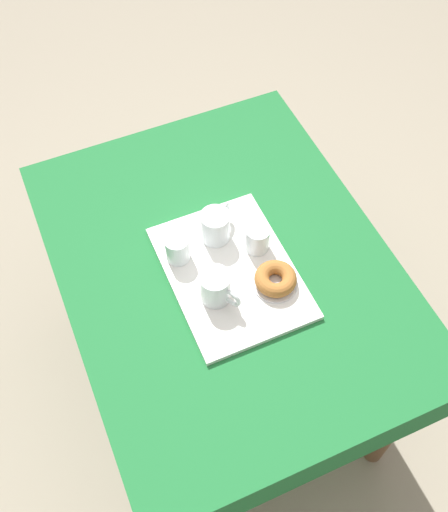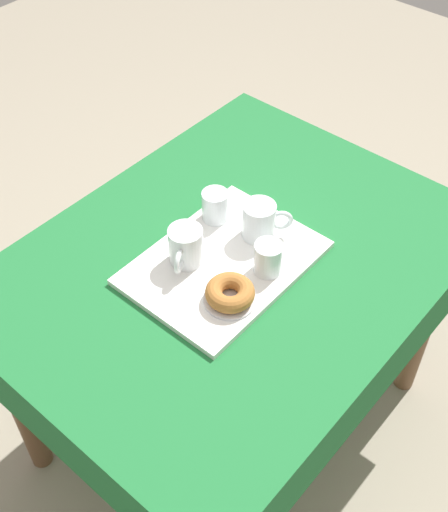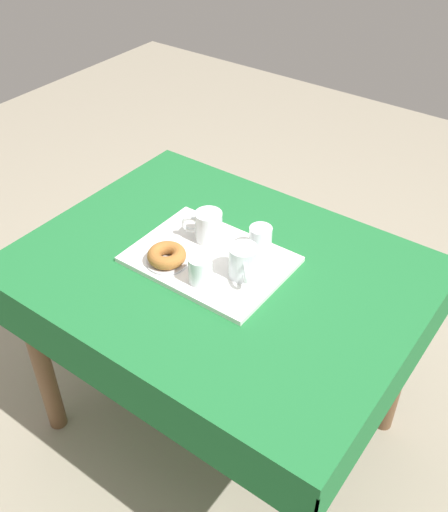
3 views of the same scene
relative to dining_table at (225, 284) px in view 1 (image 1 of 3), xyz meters
name	(u,v)px [view 1 (image 1 of 3)]	position (x,y,z in m)	size (l,w,h in m)	color
ground_plane	(225,372)	(0.00, 0.00, -0.65)	(6.00, 6.00, 0.00)	gray
dining_table	(225,284)	(0.00, 0.00, 0.00)	(1.16, 0.89, 0.76)	#1E6B33
serving_tray	(231,272)	(-0.04, 0.00, 0.12)	(0.45, 0.33, 0.02)	white
tea_mug_left	(216,226)	(0.09, -0.01, 0.17)	(0.10, 0.11, 0.10)	white
tea_mug_right	(216,288)	(-0.09, 0.07, 0.17)	(0.12, 0.08, 0.10)	white
water_glass_near	(177,249)	(0.06, 0.11, 0.16)	(0.07, 0.07, 0.08)	white
water_glass_far	(257,240)	(0.01, -0.10, 0.16)	(0.07, 0.07, 0.08)	white
donut_plate_left	(275,283)	(-0.12, -0.09, 0.13)	(0.12, 0.12, 0.01)	silver
sugar_donut_left	(276,279)	(-0.12, -0.09, 0.15)	(0.11, 0.11, 0.04)	#A3662D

